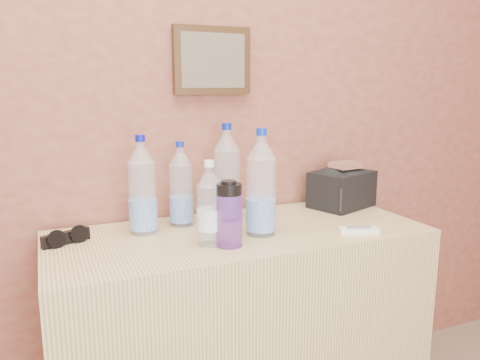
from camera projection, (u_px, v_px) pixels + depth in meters
The scene contains 12 objects.
picture_frame at pixel (212, 61), 1.75m from camera, with size 0.30×0.03×0.25m, color #382311, non-canonical shape.
dresser at pixel (240, 337), 1.71m from camera, with size 1.30×0.54×0.81m, color #9D7150.
pet_large_a at pixel (181, 188), 1.68m from camera, with size 0.08×0.08×0.30m.
pet_large_b at pixel (142, 190), 1.58m from camera, with size 0.09×0.09×0.34m.
pet_large_c at pixel (227, 178), 1.74m from camera, with size 0.10×0.10×0.36m.
pet_large_d at pixel (261, 188), 1.56m from camera, with size 0.10×0.10×0.36m.
pet_small at pixel (210, 208), 1.46m from camera, with size 0.08×0.08×0.27m.
nalgene_bottle at pixel (229, 214), 1.46m from camera, with size 0.09×0.09×0.21m.
sunglasses at pixel (66, 238), 1.49m from camera, with size 0.16×0.06×0.04m, color black, non-canonical shape.
ac_remote at pixel (359, 230), 1.60m from camera, with size 0.13×0.04×0.02m, color white.
toiletry_bag at pixel (342, 187), 1.94m from camera, with size 0.25×0.18×0.17m, color black, non-canonical shape.
foil_packet at pixel (346, 165), 1.90m from camera, with size 0.11×0.09×0.02m, color silver.
Camera 1 is at (-0.31, 0.27, 1.30)m, focal length 35.00 mm.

